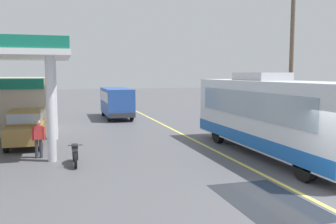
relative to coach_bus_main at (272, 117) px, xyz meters
The scene contains 9 objects.
ground 14.65m from the coach_bus_main, 98.01° to the left, with size 120.00×120.00×0.00m, color #4C4C51.
lane_divider_stripe 9.77m from the coach_bus_main, 102.16° to the left, with size 0.16×50.00×0.01m, color #D8CC4C.
wet_puddle_patch 6.45m from the coach_bus_main, 122.69° to the right, with size 2.24×3.70×0.01m, color #26282D.
coach_bus_main is the anchor object (origin of this frame).
car_at_pump 12.07m from the coach_bus_main, 153.02° to the left, with size 1.70×4.20×1.82m.
minibus_opposing_lane 16.40m from the coach_bus_main, 106.50° to the left, with size 2.04×6.13×2.44m.
motorcycle_parked_forecourt 8.62m from the coach_bus_main, behind, with size 0.55×1.80×0.92m.
pedestrian_near_pump 10.25m from the coach_bus_main, 167.12° to the left, with size 0.55×0.22×1.66m.
utility_pole_roadside 6.29m from the coach_bus_main, 47.72° to the left, with size 1.80×0.24×8.98m.
Camera 1 is at (-6.88, -8.64, 3.64)m, focal length 39.19 mm.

